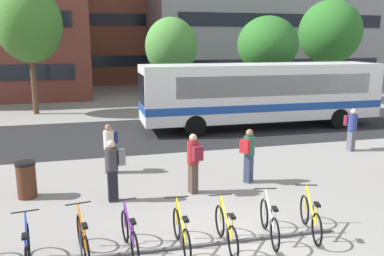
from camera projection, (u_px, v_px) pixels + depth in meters
ground at (240, 250)px, 8.30m from camera, size 200.00×200.00×0.00m
bus_lane_asphalt at (154, 133)px, 18.95m from camera, size 80.00×7.20×0.01m
city_bus at (260, 93)px, 19.89m from camera, size 12.05×2.67×3.20m
bike_rack at (157, 248)px, 8.23m from camera, size 8.04×0.28×0.70m
parked_bicycle_blue_1 at (27, 251)px, 7.54m from camera, size 0.52×1.72×0.99m
parked_bicycle_orange_2 at (83, 240)px, 7.94m from camera, size 0.52×1.71×0.99m
parked_bicycle_purple_3 at (130, 236)px, 8.12m from camera, size 0.52×1.72×0.99m
parked_bicycle_yellow_4 at (181, 233)px, 8.24m from camera, size 0.52×1.72×0.99m
parked_bicycle_yellow_5 at (226, 230)px, 8.37m from camera, size 0.52×1.72×0.99m
parked_bicycle_silver_6 at (269, 222)px, 8.73m from camera, size 0.56×1.70×0.99m
parked_bicycle_yellow_7 at (310, 218)px, 8.95m from camera, size 0.64×1.67×0.99m
commuter_red_pack_0 at (248, 152)px, 12.13m from camera, size 0.60×0.57×1.68m
commuter_maroon_pack_1 at (352, 127)px, 15.75m from camera, size 0.38×0.56×1.70m
commuter_grey_pack_2 at (113, 166)px, 10.70m from camera, size 0.55×0.37×1.71m
commuter_navy_pack_4 at (110, 145)px, 13.07m from camera, size 0.55×0.60×1.65m
commuter_maroon_pack_5 at (194, 159)px, 11.25m from camera, size 0.42×0.58×1.74m
trash_bin at (26, 180)px, 11.04m from camera, size 0.55×0.55×1.03m
street_tree_0 at (268, 45)px, 24.77m from camera, size 3.77×3.77×5.85m
street_tree_1 at (29, 24)px, 22.96m from camera, size 3.74×3.74×7.49m
street_tree_2 at (171, 47)px, 25.06m from camera, size 3.29×3.29×5.80m
street_tree_3 at (330, 32)px, 28.33m from camera, size 4.40×4.40×7.20m
building_centre_block at (119, 8)px, 44.30m from camera, size 17.81×12.30×16.02m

